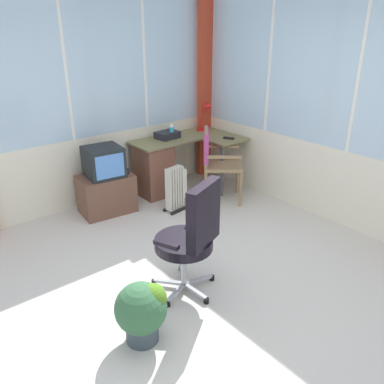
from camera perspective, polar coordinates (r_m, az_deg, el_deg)
name	(u,v)px	position (r m, az deg, el deg)	size (l,w,h in m)	color
ground	(200,297)	(3.60, 1.14, -14.85)	(5.23, 5.70, 0.06)	beige
north_window_panel	(69,102)	(4.96, -17.34, 12.24)	(4.23, 0.07, 2.65)	silver
east_window_panel	(355,111)	(4.61, 22.37, 10.76)	(0.07, 4.70, 2.65)	silver
curtain_corner	(205,90)	(5.92, 1.93, 14.47)	(0.25, 0.07, 2.55)	#B83B23
desk	(159,165)	(5.38, -4.84, 3.83)	(1.40, 0.94, 0.73)	olive
desk_lamp	(207,112)	(5.80, 2.23, 11.48)	(0.23, 0.20, 0.41)	red
tv_remote	(229,138)	(5.43, 5.32, 7.74)	(0.04, 0.15, 0.02)	black
spray_bottle	(172,131)	(5.42, -2.93, 8.79)	(0.06, 0.06, 0.22)	#34A6CC
paper_tray	(167,135)	(5.45, -3.58, 8.21)	(0.30, 0.23, 0.09)	#23232A
wooden_armchair	(213,156)	(5.10, 3.11, 5.26)	(0.68, 0.68, 0.95)	#92734E
office_chair	(192,233)	(3.30, 0.03, -5.95)	(0.63, 0.56, 1.04)	#B7B7BF
tv_on_stand	(106,184)	(4.95, -12.31, 1.18)	(0.68, 0.51, 0.84)	brown
space_heater	(176,188)	(4.91, -2.28, 0.55)	(0.32, 0.20, 0.57)	silver
potted_plant	(142,310)	(3.02, -7.16, -16.46)	(0.39, 0.39, 0.48)	#38454C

